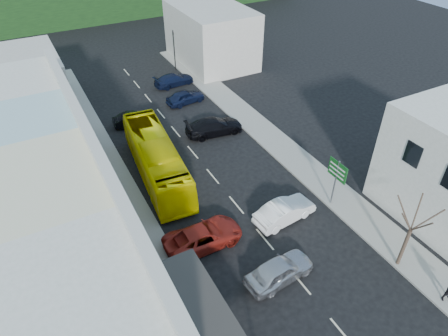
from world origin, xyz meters
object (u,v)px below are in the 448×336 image
at_px(car_silver, 279,271).
at_px(car_white, 285,212).
at_px(street_tree, 411,230).
at_px(car_red, 203,237).
at_px(pedestrian_left, 144,249).
at_px(traffic_signal, 174,50).
at_px(bus, 157,160).
at_px(direction_sign, 335,184).

xyz_separation_m(car_silver, car_white, (3.34, 4.19, 0.00)).
bearing_deg(car_white, street_tree, -155.85).
bearing_deg(car_red, pedestrian_left, 80.20).
xyz_separation_m(car_silver, traffic_signal, (6.85, 33.05, 1.79)).
xyz_separation_m(car_white, traffic_signal, (3.50, 28.86, 1.79)).
xyz_separation_m(bus, car_red, (0.01, -8.69, -0.85)).
bearing_deg(car_white, pedestrian_left, 76.68).
bearing_deg(car_red, street_tree, -126.75).
bearing_deg(car_silver, bus, 6.62).
distance_m(bus, pedestrian_left, 8.98).
bearing_deg(car_red, traffic_signal, -19.55).
xyz_separation_m(pedestrian_left, traffic_signal, (13.69, 27.60, 1.49)).
xyz_separation_m(car_silver, pedestrian_left, (-6.84, 5.45, 0.30)).
distance_m(pedestrian_left, direction_sign, 14.42).
distance_m(bus, car_silver, 13.83).
bearing_deg(car_white, direction_sign, -100.87).
bearing_deg(bus, traffic_signal, 68.80).
relative_size(bus, pedestrian_left, 6.82).
bearing_deg(car_white, car_red, 78.10).
xyz_separation_m(car_red, street_tree, (10.29, -7.53, 2.48)).
height_order(street_tree, traffic_signal, street_tree).
relative_size(car_white, direction_sign, 1.09).
bearing_deg(direction_sign, pedestrian_left, 173.46).
bearing_deg(pedestrian_left, bus, -7.30).
height_order(bus, pedestrian_left, bus).
relative_size(pedestrian_left, street_tree, 0.27).
xyz_separation_m(street_tree, traffic_signal, (-0.56, 35.78, -0.68)).
bearing_deg(street_tree, car_white, 120.43).
relative_size(pedestrian_left, traffic_signal, 0.34).
relative_size(car_silver, direction_sign, 1.09).
distance_m(car_silver, pedestrian_left, 8.75).
distance_m(bus, traffic_signal, 21.87).
distance_m(direction_sign, street_tree, 6.69).
height_order(car_silver, pedestrian_left, pedestrian_left).
height_order(car_silver, car_red, same).
bearing_deg(pedestrian_left, car_white, -78.19).
xyz_separation_m(direction_sign, traffic_signal, (-0.60, 29.19, 0.47)).
relative_size(bus, car_silver, 2.64).
distance_m(street_tree, traffic_signal, 35.79).
relative_size(car_red, street_tree, 0.72).
xyz_separation_m(car_white, pedestrian_left, (-10.19, 1.26, 0.30)).
bearing_deg(car_red, car_silver, -149.54).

